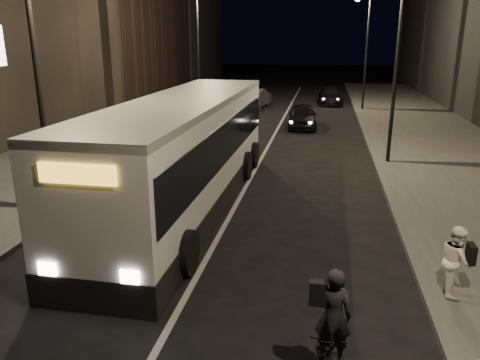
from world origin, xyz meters
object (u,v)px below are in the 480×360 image
at_px(city_bus, 186,148).
at_px(cyclist_on_bicycle, 331,337).
at_px(streetlight_right_far, 364,37).
at_px(car_near, 302,116).
at_px(car_far, 330,96).
at_px(streetlight_right_mid, 392,37).
at_px(car_mid, 255,98).
at_px(streetlight_left_near, 41,37).
at_px(streetlight_left_far, 201,37).
at_px(pedestrian_woman, 456,260).

height_order(city_bus, cyclist_on_bicycle, city_bus).
distance_m(streetlight_right_far, car_near, 9.79).
distance_m(cyclist_on_bicycle, car_far, 33.39).
bearing_deg(city_bus, streetlight_right_mid, 43.95).
relative_size(cyclist_on_bicycle, car_mid, 0.43).
xyz_separation_m(car_near, car_mid, (-4.14, 7.95, 0.05)).
bearing_deg(car_near, streetlight_left_near, -115.63).
distance_m(car_near, car_mid, 8.96).
relative_size(streetlight_right_far, car_near, 1.92).
height_order(streetlight_right_far, cyclist_on_bicycle, streetlight_right_far).
bearing_deg(streetlight_left_far, streetlight_right_far, 29.36).
distance_m(streetlight_left_far, car_near, 8.38).
distance_m(streetlight_left_far, car_far, 13.55).
height_order(streetlight_left_near, pedestrian_woman, streetlight_left_near).
relative_size(car_near, car_mid, 0.91).
relative_size(streetlight_left_far, car_far, 1.77).
relative_size(streetlight_right_far, streetlight_left_near, 1.00).
relative_size(streetlight_left_far, city_bus, 0.61).
bearing_deg(streetlight_left_near, streetlight_left_far, 90.00).
relative_size(city_bus, car_mid, 2.86).
distance_m(streetlight_right_mid, streetlight_right_far, 16.00).
bearing_deg(city_bus, streetlight_left_near, -157.88).
height_order(streetlight_left_far, car_far, streetlight_left_far).
bearing_deg(streetlight_left_near, car_mid, 83.82).
height_order(streetlight_right_mid, cyclist_on_bicycle, streetlight_right_mid).
xyz_separation_m(streetlight_right_mid, pedestrian_woman, (0.27, -11.25, -4.44)).
distance_m(car_near, car_far, 11.25).
xyz_separation_m(pedestrian_woman, car_far, (-2.39, 30.67, -0.26)).
relative_size(streetlight_right_far, car_far, 1.77).
relative_size(streetlight_right_mid, car_near, 1.92).
height_order(streetlight_left_near, cyclist_on_bicycle, streetlight_left_near).
distance_m(streetlight_right_mid, city_bus, 10.12).
bearing_deg(streetlight_left_far, car_mid, 67.21).
distance_m(cyclist_on_bicycle, pedestrian_woman, 3.75).
xyz_separation_m(streetlight_right_far, car_near, (-3.89, -7.69, -4.64)).
height_order(cyclist_on_bicycle, car_near, cyclist_on_bicycle).
relative_size(streetlight_left_far, cyclist_on_bicycle, 4.12).
relative_size(streetlight_right_far, pedestrian_woman, 5.34).
xyz_separation_m(city_bus, car_mid, (-1.11, 22.78, -1.17)).
xyz_separation_m(city_bus, car_far, (4.81, 25.95, -1.27)).
height_order(streetlight_right_mid, streetlight_right_far, same).
bearing_deg(streetlight_right_mid, streetlight_right_far, 90.00).
bearing_deg(car_mid, streetlight_right_far, -175.16).
height_order(streetlight_left_far, city_bus, streetlight_left_far).
relative_size(cyclist_on_bicycle, car_near, 0.47).
bearing_deg(cyclist_on_bicycle, car_far, 95.01).
height_order(cyclist_on_bicycle, car_mid, cyclist_on_bicycle).
relative_size(streetlight_left_far, car_near, 1.92).
bearing_deg(car_mid, car_far, -145.23).
relative_size(streetlight_right_mid, cyclist_on_bicycle, 4.12).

